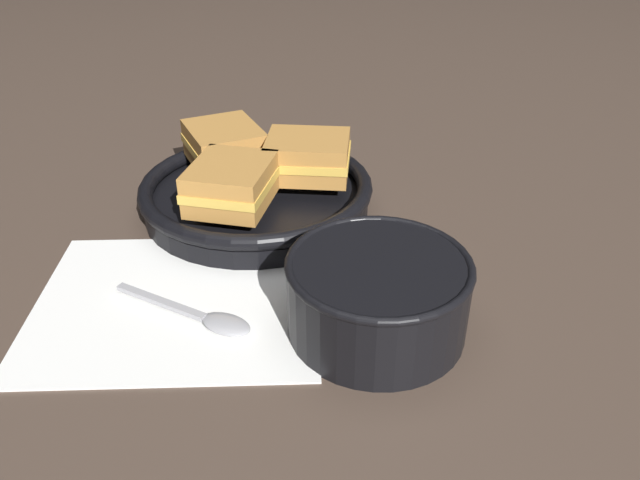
% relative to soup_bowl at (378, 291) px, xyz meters
% --- Properties ---
extents(ground_plane, '(4.00, 4.00, 0.00)m').
position_rel_soup_bowl_xyz_m(ground_plane, '(-0.08, 0.05, -0.04)').
color(ground_plane, '#47382D').
extents(napkin, '(0.28, 0.24, 0.00)m').
position_rel_soup_bowl_xyz_m(napkin, '(-0.18, 0.06, -0.04)').
color(napkin, white).
rests_on(napkin, ground_plane).
extents(soup_bowl, '(0.16, 0.16, 0.07)m').
position_rel_soup_bowl_xyz_m(soup_bowl, '(0.00, 0.00, 0.00)').
color(soup_bowl, black).
rests_on(soup_bowl, ground_plane).
extents(spoon, '(0.14, 0.10, 0.01)m').
position_rel_soup_bowl_xyz_m(spoon, '(-0.15, 0.02, -0.03)').
color(spoon, '#9E9EA3').
rests_on(spoon, napkin).
extents(skillet, '(0.28, 0.28, 0.04)m').
position_rel_soup_bowl_xyz_m(skillet, '(-0.10, 0.23, -0.02)').
color(skillet, black).
rests_on(skillet, ground_plane).
extents(sandwich_near_left, '(0.11, 0.12, 0.05)m').
position_rel_soup_bowl_xyz_m(sandwich_near_left, '(-0.14, 0.29, 0.02)').
color(sandwich_near_left, '#B27A38').
rests_on(sandwich_near_left, skillet).
extents(sandwich_near_right, '(0.11, 0.12, 0.05)m').
position_rel_soup_bowl_xyz_m(sandwich_near_right, '(-0.13, 0.18, 0.02)').
color(sandwich_near_right, '#B27A38').
rests_on(sandwich_near_right, skillet).
extents(sandwich_far_left, '(0.11, 0.10, 0.05)m').
position_rel_soup_bowl_xyz_m(sandwich_far_left, '(-0.04, 0.24, 0.02)').
color(sandwich_far_left, '#B27A38').
rests_on(sandwich_far_left, skillet).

